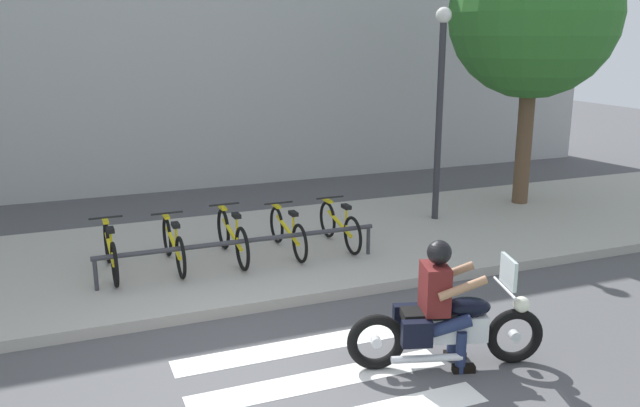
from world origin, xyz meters
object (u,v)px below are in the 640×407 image
(rider, at_px, (442,295))
(bicycle_4, at_px, (340,225))
(bicycle_1, at_px, (173,245))
(street_lamp, at_px, (440,96))
(motorcycle, at_px, (448,327))
(bicycle_0, at_px, (111,251))
(bicycle_2, at_px, (232,237))
(tree_near_rack, at_px, (534,14))
(bike_rack, at_px, (242,243))
(bicycle_3, at_px, (288,232))

(rider, relative_size, bicycle_4, 0.89)
(rider, relative_size, bicycle_1, 0.86)
(bicycle_4, height_order, street_lamp, street_lamp)
(motorcycle, xyz_separation_m, bicycle_0, (-3.15, 3.88, 0.04))
(bicycle_2, xyz_separation_m, tree_near_rack, (6.35, 1.24, 3.36))
(bicycle_2, xyz_separation_m, bike_rack, (0.00, -0.55, 0.06))
(bike_rack, bearing_deg, motorcycle, -67.67)
(bicycle_1, height_order, bike_rack, bicycle_1)
(bicycle_1, bearing_deg, bike_rack, -31.89)
(rider, relative_size, street_lamp, 0.36)
(rider, height_order, bicycle_0, rider)
(motorcycle, bearing_deg, bicycle_0, 129.08)
(bicycle_2, bearing_deg, bicycle_3, 0.07)
(bicycle_4, height_order, bike_rack, bicycle_4)
(bike_rack, bearing_deg, bicycle_0, 162.73)
(tree_near_rack, bearing_deg, bicycle_1, -170.30)
(bicycle_0, bearing_deg, bike_rack, -17.27)
(motorcycle, xyz_separation_m, bicycle_3, (-0.47, 3.88, 0.03))
(rider, bearing_deg, bicycle_2, 108.53)
(bicycle_2, relative_size, tree_near_rack, 0.32)
(bicycle_1, relative_size, bicycle_3, 1.01)
(bicycle_2, relative_size, bicycle_3, 1.04)
(tree_near_rack, bearing_deg, bicycle_2, -168.97)
(bicycle_2, xyz_separation_m, street_lamp, (4.10, 0.84, 1.91))
(bicycle_2, distance_m, bicycle_3, 0.89)
(motorcycle, relative_size, bicycle_0, 1.25)
(bicycle_1, distance_m, bike_rack, 1.05)
(bike_rack, distance_m, street_lamp, 4.71)
(bicycle_1, relative_size, bike_rack, 0.40)
(motorcycle, height_order, bicycle_4, motorcycle)
(bicycle_3, distance_m, bike_rack, 1.05)
(motorcycle, relative_size, bicycle_4, 1.31)
(rider, relative_size, bicycle_2, 0.82)
(bicycle_1, height_order, street_lamp, street_lamp)
(bicycle_4, relative_size, street_lamp, 0.41)
(street_lamp, bearing_deg, tree_near_rack, 10.07)
(motorcycle, height_order, bicycle_1, motorcycle)
(bicycle_1, xyz_separation_m, tree_near_rack, (7.24, 1.24, 3.38))
(bicycle_0, height_order, bike_rack, bicycle_0)
(bicycle_3, bearing_deg, bike_rack, -148.09)
(rider, relative_size, bike_rack, 0.34)
(rider, distance_m, bicycle_0, 4.94)
(street_lamp, bearing_deg, bicycle_1, -170.47)
(street_lamp, relative_size, tree_near_rack, 0.72)
(rider, xyz_separation_m, bicycle_1, (-2.18, 3.85, -0.33))
(bicycle_0, height_order, bicycle_3, bicycle_0)
(rider, xyz_separation_m, bicycle_3, (-0.40, 3.85, -0.34))
(bicycle_0, bearing_deg, motorcycle, -50.92)
(bicycle_2, bearing_deg, bicycle_1, 179.94)
(rider, xyz_separation_m, street_lamp, (2.80, 4.69, 1.60))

